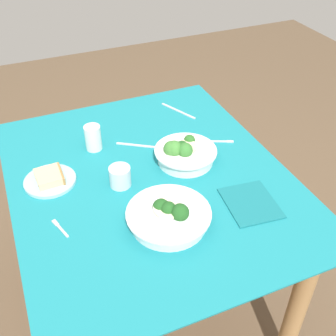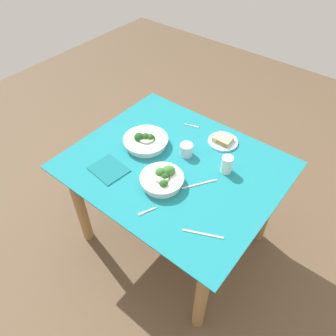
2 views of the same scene
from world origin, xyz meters
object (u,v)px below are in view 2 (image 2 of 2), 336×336
fork_by_far_bowl (192,126)px  table_knife_right (203,234)px  water_glass_center (186,149)px  napkin_folded_upper (109,169)px  bread_side_plate (223,141)px  fork_by_near_bowl (146,211)px  broccoli_bowl_near (163,179)px  water_glass_side (227,164)px  broccoli_bowl_far (146,141)px  table_knife_left (199,184)px

fork_by_far_bowl → table_knife_right: bearing=-68.7°
water_glass_center → napkin_folded_upper: 0.46m
bread_side_plate → fork_by_near_bowl: 0.70m
fork_by_near_bowl → broccoli_bowl_near: bearing=-140.2°
bread_side_plate → water_glass_side: size_ratio=1.82×
water_glass_side → table_knife_right: (0.14, -0.43, -0.05)m
fork_by_far_bowl → fork_by_near_bowl: bearing=-90.1°
broccoli_bowl_far → water_glass_center: broccoli_bowl_far is taller
broccoli_bowl_far → table_knife_left: broccoli_bowl_far is taller
broccoli_bowl_near → bread_side_plate: 0.50m
water_glass_center → bread_side_plate: bearing=63.3°
water_glass_center → napkin_folded_upper: (-0.26, -0.38, -0.03)m
bread_side_plate → table_knife_left: bread_side_plate is taller
broccoli_bowl_far → water_glass_side: size_ratio=2.66×
broccoli_bowl_far → table_knife_right: size_ratio=1.38×
broccoli_bowl_near → bread_side_plate: broccoli_bowl_near is taller
broccoli_bowl_near → water_glass_center: size_ratio=3.08×
broccoli_bowl_near → water_glass_side: 0.37m
fork_by_near_bowl → napkin_folded_upper: bearing=-80.0°
broccoli_bowl_near → table_knife_right: 0.38m
fork_by_far_bowl → table_knife_left: 0.51m
water_glass_side → table_knife_right: water_glass_side is taller
fork_by_near_bowl → table_knife_right: 0.30m
broccoli_bowl_near → table_knife_left: broccoli_bowl_near is taller
fork_by_near_bowl → table_knife_right: (0.30, 0.07, -0.00)m
bread_side_plate → table_knife_right: 0.69m
broccoli_bowl_far → table_knife_left: (0.44, -0.06, -0.03)m
broccoli_bowl_near → table_knife_right: size_ratio=1.20×
fork_by_far_bowl → bread_side_plate: bearing=-21.4°
fork_by_far_bowl → broccoli_bowl_near: bearing=-89.4°
bread_side_plate → water_glass_center: bearing=-116.7°
fork_by_far_bowl → water_glass_side: bearing=-46.9°
table_knife_left → napkin_folded_upper: size_ratio=1.03×
fork_by_near_bowl → table_knife_left: bearing=-173.6°
bread_side_plate → napkin_folded_upper: size_ratio=0.95×
table_knife_left → napkin_folded_upper: (-0.47, -0.23, 0.00)m
broccoli_bowl_near → fork_by_far_bowl: (-0.17, 0.51, -0.04)m
broccoli_bowl_far → water_glass_side: bearing=12.7°
water_glass_side → table_knife_left: (-0.06, -0.18, -0.05)m
bread_side_plate → napkin_folded_upper: 0.71m
bread_side_plate → water_glass_side: bearing=-54.3°
broccoli_bowl_far → water_glass_side: water_glass_side is taller
water_glass_center → fork_by_far_bowl: (-0.13, 0.25, -0.04)m
broccoli_bowl_far → fork_by_near_bowl: (0.34, -0.38, -0.03)m
table_knife_right → water_glass_side: bearing=82.8°
fork_by_far_bowl → table_knife_right: (0.52, -0.65, -0.00)m
water_glass_center → table_knife_left: bearing=-36.4°
broccoli_bowl_near → water_glass_side: water_glass_side is taller
fork_by_near_bowl → table_knife_left: same height
table_knife_left → table_knife_right: bearing=70.8°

